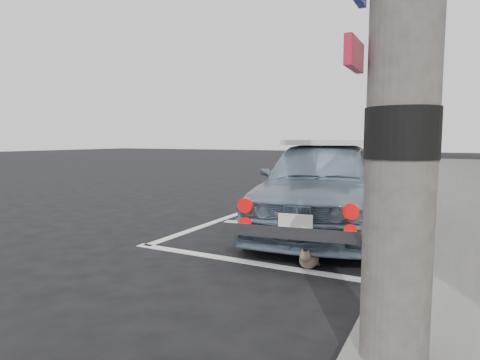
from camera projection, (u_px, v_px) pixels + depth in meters
The scene contains 6 objects.
ground at pixel (232, 246), 4.81m from camera, with size 80.00×80.00×0.00m, color black.
pline_rear at pixel (252, 263), 4.13m from camera, with size 3.00×0.12×0.01m, color silver.
pline_front at pixel (371, 189), 10.30m from camera, with size 3.00×0.12×0.01m, color silver.
pline_side at pixel (266, 204), 7.86m from camera, with size 0.12×7.00×0.01m, color silver.
retro_coupe at pixel (323, 184), 5.57m from camera, with size 2.08×4.01×1.30m.
cat at pixel (309, 258), 3.95m from camera, with size 0.19×0.42×0.22m.
Camera 1 is at (2.27, -4.12, 1.27)m, focal length 30.00 mm.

